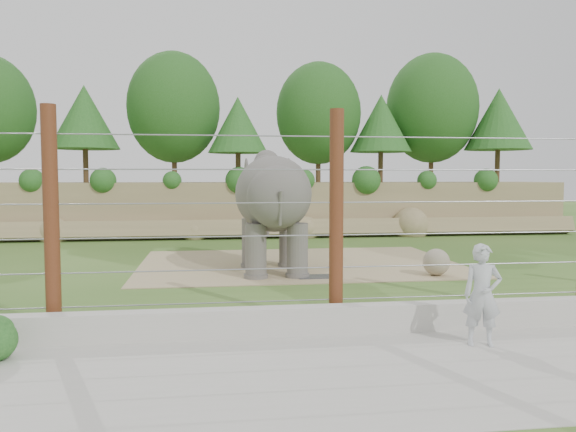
{
  "coord_description": "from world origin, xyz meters",
  "views": [
    {
      "loc": [
        -2.28,
        -14.55,
        2.77
      ],
      "look_at": [
        0.0,
        2.0,
        1.6
      ],
      "focal_mm": 35.0,
      "sensor_mm": 36.0,
      "label": 1
    }
  ],
  "objects": [
    {
      "name": "barrier_fence",
      "position": [
        0.0,
        -4.5,
        2.0
      ],
      "size": [
        20.26,
        0.26,
        4.0
      ],
      "color": "#522911",
      "rests_on": "ground"
    },
    {
      "name": "drain_grate",
      "position": [
        0.56,
        0.43,
        0.04
      ],
      "size": [
        1.0,
        0.6,
        0.03
      ],
      "primitive_type": "cube",
      "color": "#262628",
      "rests_on": "dirt_patch"
    },
    {
      "name": "zookeeper",
      "position": [
        2.09,
        -6.04,
        0.85
      ],
      "size": [
        0.69,
        0.55,
        1.67
      ],
      "primitive_type": "imported",
      "rotation": [
        0.0,
        0.0,
        -0.26
      ],
      "color": "#B3B9BD",
      "rests_on": "walkway"
    },
    {
      "name": "stone_ball",
      "position": [
        3.94,
        0.25,
        0.39
      ],
      "size": [
        0.75,
        0.75,
        0.75
      ],
      "primitive_type": "sphere",
      "color": "gray",
      "rests_on": "dirt_patch"
    },
    {
      "name": "elephant",
      "position": [
        -0.51,
        1.47,
        1.76
      ],
      "size": [
        1.9,
        4.37,
        3.53
      ],
      "primitive_type": null,
      "rotation": [
        0.0,
        0.0,
        -0.01
      ],
      "color": "#58534F",
      "rests_on": "ground"
    },
    {
      "name": "dirt_patch",
      "position": [
        0.5,
        3.0,
        0.01
      ],
      "size": [
        10.0,
        7.0,
        0.02
      ],
      "primitive_type": "cube",
      "color": "tan",
      "rests_on": "ground"
    },
    {
      "name": "walkway_shrub",
      "position": [
        -5.44,
        -5.8,
        0.37
      ],
      "size": [
        0.72,
        0.72,
        0.72
      ],
      "primitive_type": "sphere",
      "color": "#1D521D",
      "rests_on": "walkway"
    },
    {
      "name": "walkway",
      "position": [
        0.0,
        -7.0,
        0.01
      ],
      "size": [
        26.0,
        4.0,
        0.01
      ],
      "primitive_type": "cube",
      "color": "beige",
      "rests_on": "ground"
    },
    {
      "name": "back_embankment",
      "position": [
        0.59,
        12.68,
        3.97
      ],
      "size": [
        30.0,
        5.52,
        8.77
      ],
      "color": "#867651",
      "rests_on": "ground"
    },
    {
      "name": "retaining_wall",
      "position": [
        0.0,
        -5.0,
        0.25
      ],
      "size": [
        26.0,
        0.35,
        0.5
      ],
      "primitive_type": "cube",
      "color": "beige",
      "rests_on": "ground"
    },
    {
      "name": "ground",
      "position": [
        0.0,
        0.0,
        0.0
      ],
      "size": [
        90.0,
        90.0,
        0.0
      ],
      "primitive_type": "plane",
      "color": "#345D1F",
      "rests_on": "ground"
    }
  ]
}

